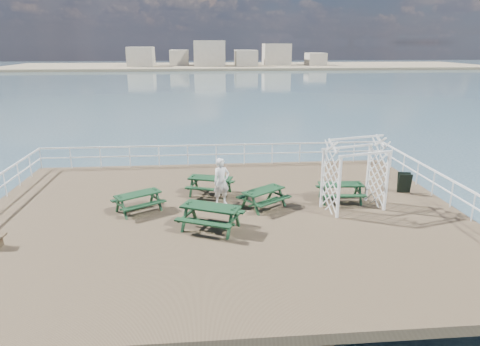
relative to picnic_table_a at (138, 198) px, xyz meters
name	(u,v)px	position (x,y,z in m)	size (l,w,h in m)	color
ground	(223,218)	(3.15, -0.62, -0.67)	(18.00, 14.00, 0.30)	brown
sea_backdrop	(240,63)	(15.69, 133.45, -1.03)	(300.00, 300.00, 9.20)	#3A5762
railing	(218,172)	(3.08, 1.95, 0.35)	(17.77, 13.76, 1.10)	white
picnic_table_a	(138,198)	(0.00, 0.00, 0.00)	(2.13, 2.03, 0.81)	#12331A
picnic_table_b	(210,182)	(2.75, 1.62, 0.03)	(2.12, 1.90, 0.86)	#12331A
picnic_table_c	(264,194)	(4.76, -0.01, 0.01)	(2.18, 2.11, 0.83)	#12331A
picnic_table_d	(211,212)	(2.68, -1.86, 0.09)	(2.45, 2.26, 0.96)	#12331A
picnic_table_e	(341,188)	(7.93, 0.39, 0.02)	(1.81, 1.49, 0.84)	#12331A
trellis_arbor	(354,177)	(8.15, -0.44, 0.73)	(2.51, 1.77, 2.82)	white
sandwich_board	(404,183)	(10.95, 1.16, -0.09)	(0.61, 0.50, 0.88)	black
person	(221,182)	(3.16, 0.45, 0.42)	(0.69, 0.45, 1.88)	white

